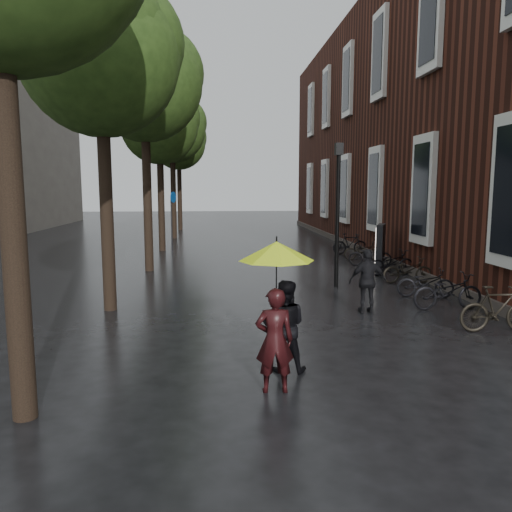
{
  "coord_description": "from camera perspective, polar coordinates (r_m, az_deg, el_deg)",
  "views": [
    {
      "loc": [
        -1.41,
        -5.58,
        3.07
      ],
      "look_at": [
        -0.44,
        6.44,
        1.41
      ],
      "focal_mm": 35.0,
      "sensor_mm": 36.0,
      "label": 1
    }
  ],
  "objects": [
    {
      "name": "ad_lightbox",
      "position": [
        19.39,
        14.01,
        1.04
      ],
      "size": [
        0.26,
        1.13,
        1.7
      ],
      "rotation": [
        0.0,
        0.0,
        -0.42
      ],
      "color": "black",
      "rests_on": "ground"
    },
    {
      "name": "lamp_post",
      "position": [
        15.45,
        9.33,
        6.24
      ],
      "size": [
        0.23,
        0.23,
        4.4
      ],
      "rotation": [
        0.0,
        0.0,
        0.32
      ],
      "color": "black",
      "rests_on": "ground"
    },
    {
      "name": "person_black",
      "position": [
        8.43,
        3.25,
        -7.98
      ],
      "size": [
        0.84,
        0.71,
        1.55
      ],
      "primitive_type": "imported",
      "rotation": [
        0.0,
        0.0,
        2.97
      ],
      "color": "black",
      "rests_on": "ground"
    },
    {
      "name": "pedestrian_walking",
      "position": [
        12.55,
        12.65,
        -2.82
      ],
      "size": [
        0.93,
        0.39,
        1.59
      ],
      "primitive_type": "imported",
      "rotation": [
        0.0,
        0.0,
        3.14
      ],
      "color": "black",
      "rests_on": "ground"
    },
    {
      "name": "ground",
      "position": [
        6.53,
        9.03,
        -20.36
      ],
      "size": [
        120.0,
        120.0,
        0.0
      ],
      "primitive_type": "plane",
      "color": "black"
    },
    {
      "name": "lime_umbrella",
      "position": [
        7.7,
        2.36,
        0.55
      ],
      "size": [
        1.18,
        1.18,
        1.74
      ],
      "rotation": [
        0.0,
        0.0,
        -0.02
      ],
      "color": "black",
      "rests_on": "ground"
    },
    {
      "name": "parked_bicycles",
      "position": [
        17.24,
        15.94,
        -1.2
      ],
      "size": [
        2.14,
        13.07,
        1.01
      ],
      "color": "black",
      "rests_on": "ground"
    },
    {
      "name": "cycle_sign",
      "position": [
        23.9,
        -9.54,
        4.93
      ],
      "size": [
        0.15,
        0.52,
        2.88
      ],
      "rotation": [
        0.0,
        0.0,
        -0.41
      ],
      "color": "#262628",
      "rests_on": "ground"
    },
    {
      "name": "brick_building",
      "position": [
        27.87,
        21.26,
        13.34
      ],
      "size": [
        10.2,
        33.2,
        12.0
      ],
      "color": "#38160F",
      "rests_on": "ground"
    },
    {
      "name": "street_trees",
      "position": [
        21.89,
        -11.8,
        16.26
      ],
      "size": [
        4.33,
        34.03,
        8.91
      ],
      "color": "black",
      "rests_on": "ground"
    },
    {
      "name": "person_burgundy",
      "position": [
        7.58,
        2.14,
        -9.6
      ],
      "size": [
        0.59,
        0.39,
        1.6
      ],
      "primitive_type": "imported",
      "rotation": [
        0.0,
        0.0,
        3.14
      ],
      "color": "black",
      "rests_on": "ground"
    }
  ]
}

